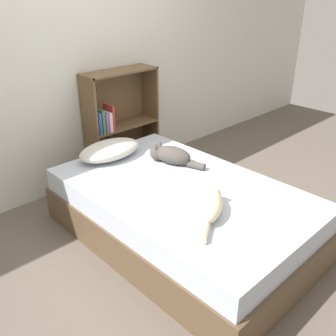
{
  "coord_description": "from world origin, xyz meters",
  "views": [
    {
      "loc": [
        -1.75,
        -1.69,
        1.8
      ],
      "look_at": [
        0.0,
        0.15,
        0.56
      ],
      "focal_mm": 40.0,
      "sensor_mm": 36.0,
      "label": 1
    }
  ],
  "objects": [
    {
      "name": "bed",
      "position": [
        0.0,
        0.0,
        0.23
      ],
      "size": [
        1.22,
        1.99,
        0.46
      ],
      "color": "brown",
      "rests_on": "ground_plane"
    },
    {
      "name": "ground_plane",
      "position": [
        0.0,
        0.0,
        0.0
      ],
      "size": [
        8.0,
        8.0,
        0.0
      ],
      "primitive_type": "plane",
      "color": "brown"
    },
    {
      "name": "wall_back",
      "position": [
        0.0,
        1.37,
        1.25
      ],
      "size": [
        8.0,
        0.06,
        2.5
      ],
      "color": "silver",
      "rests_on": "ground_plane"
    },
    {
      "name": "cat_dark",
      "position": [
        0.22,
        0.36,
        0.53
      ],
      "size": [
        0.25,
        0.49,
        0.16
      ],
      "rotation": [
        0.0,
        0.0,
        1.88
      ],
      "color": "#47423D",
      "rests_on": "bed"
    },
    {
      "name": "bookshelf",
      "position": [
        0.34,
        1.24,
        0.56
      ],
      "size": [
        0.76,
        0.26,
        1.09
      ],
      "color": "brown",
      "rests_on": "ground_plane"
    },
    {
      "name": "cat_light",
      "position": [
        -0.13,
        -0.38,
        0.52
      ],
      "size": [
        0.48,
        0.36,
        0.14
      ],
      "rotation": [
        0.0,
        0.0,
        0.57
      ],
      "color": "beige",
      "rests_on": "bed"
    },
    {
      "name": "pillow",
      "position": [
        -0.08,
        0.79,
        0.53
      ],
      "size": [
        0.57,
        0.34,
        0.14
      ],
      "color": "beige",
      "rests_on": "bed"
    }
  ]
}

